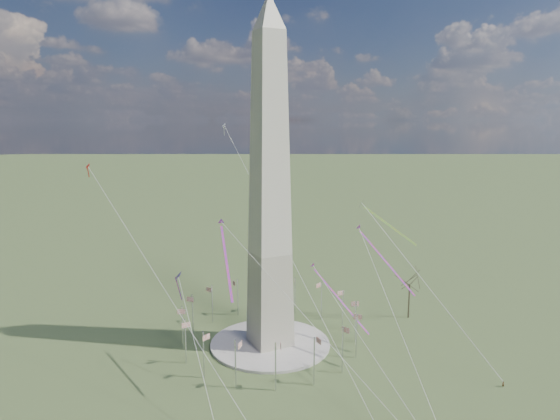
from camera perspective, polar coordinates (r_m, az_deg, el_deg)
name	(u,v)px	position (r m, az deg, el deg)	size (l,w,h in m)	color
ground	(270,345)	(156.09, -1.13, -15.14)	(2000.00, 2000.00, 0.00)	#40542A
plaza	(270,343)	(155.92, -1.13, -15.01)	(36.00, 36.00, 0.80)	#B9B1A9
washington_monument	(270,188)	(142.31, -1.20, 2.59)	(15.56, 15.56, 100.00)	#A99A8E
flagpole_ring	(270,322)	(153.11, -1.14, -12.68)	(54.40, 54.40, 13.00)	silver
tree_near	(410,282)	(176.56, 14.62, -7.94)	(10.27, 10.27, 17.97)	#413628
person_east	(503,384)	(145.63, 24.14, -17.71)	(0.58, 0.38, 1.59)	gray
kite_delta_black	(365,205)	(168.40, 9.68, 0.53)	(18.65, 16.87, 16.91)	black
kite_diamond_purple	(178,279)	(136.43, -11.55, -7.78)	(2.23, 2.85, 8.31)	navy
kite_streamer_left	(377,250)	(144.26, 10.99, -4.50)	(4.19, 22.71, 15.62)	#FF2834
kite_streamer_mid	(225,248)	(128.96, -6.35, -4.30)	(6.89, 22.51, 15.72)	#FF2834
kite_streamer_right	(331,288)	(156.84, 5.80, -8.84)	(7.14, 23.77, 16.59)	#FF2834
kite_small_red	(88,167)	(159.64, -21.11, 4.56)	(1.11, 1.81, 4.17)	red
kite_small_white	(224,126)	(188.01, -6.42, 9.48)	(1.29, 2.05, 4.56)	silver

